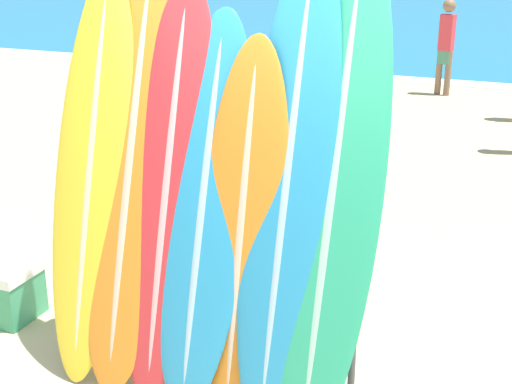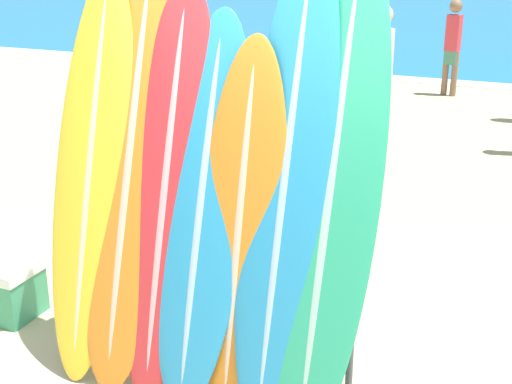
{
  "view_description": "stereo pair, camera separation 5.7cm",
  "coord_description": "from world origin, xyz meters",
  "px_view_note": "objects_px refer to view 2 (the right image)",
  "views": [
    {
      "loc": [
        1.5,
        -2.94,
        2.56
      ],
      "look_at": [
        -0.17,
        1.15,
        0.97
      ],
      "focal_mm": 50.0,
      "sensor_mm": 36.0,
      "label": 1
    },
    {
      "loc": [
        1.55,
        -2.92,
        2.56
      ],
      "look_at": [
        -0.17,
        1.15,
        0.97
      ],
      "focal_mm": 50.0,
      "sensor_mm": 36.0,
      "label": 2
    }
  ],
  "objects_px": {
    "surfboard_slot_4": "(240,231)",
    "surfboard_slot_6": "(330,198)",
    "surfboard_slot_3": "(202,214)",
    "surfboard_slot_1": "(130,173)",
    "person_near_water": "(453,44)",
    "person_far_right": "(379,74)",
    "surfboard_slot_5": "(286,190)",
    "surfboard_slot_2": "(167,193)",
    "surfboard_rack": "(203,309)",
    "surfboard_slot_0": "(92,177)",
    "cooler_box": "(3,288)"
  },
  "relations": [
    {
      "from": "surfboard_rack",
      "to": "surfboard_slot_2",
      "type": "height_order",
      "value": "surfboard_slot_2"
    },
    {
      "from": "surfboard_slot_2",
      "to": "surfboard_slot_4",
      "type": "height_order",
      "value": "surfboard_slot_2"
    },
    {
      "from": "surfboard_rack",
      "to": "cooler_box",
      "type": "distance_m",
      "value": 1.74
    },
    {
      "from": "person_near_water",
      "to": "surfboard_slot_5",
      "type": "bearing_deg",
      "value": -70.54
    },
    {
      "from": "person_near_water",
      "to": "cooler_box",
      "type": "xyz_separation_m",
      "value": [
        -1.77,
        -8.85,
        -0.66
      ]
    },
    {
      "from": "surfboard_slot_4",
      "to": "surfboard_slot_5",
      "type": "height_order",
      "value": "surfboard_slot_5"
    },
    {
      "from": "surfboard_slot_3",
      "to": "cooler_box",
      "type": "distance_m",
      "value": 1.95
    },
    {
      "from": "surfboard_slot_2",
      "to": "surfboard_slot_3",
      "type": "bearing_deg",
      "value": -6.29
    },
    {
      "from": "surfboard_slot_3",
      "to": "person_far_right",
      "type": "relative_size",
      "value": 1.22
    },
    {
      "from": "surfboard_slot_2",
      "to": "surfboard_slot_1",
      "type": "bearing_deg",
      "value": 173.6
    },
    {
      "from": "surfboard_slot_0",
      "to": "surfboard_slot_3",
      "type": "bearing_deg",
      "value": -2.32
    },
    {
      "from": "surfboard_slot_3",
      "to": "cooler_box",
      "type": "xyz_separation_m",
      "value": [
        -1.71,
        0.19,
        -0.9
      ]
    },
    {
      "from": "surfboard_slot_6",
      "to": "surfboard_slot_1",
      "type": "bearing_deg",
      "value": -179.21
    },
    {
      "from": "surfboard_slot_2",
      "to": "person_near_water",
      "type": "relative_size",
      "value": 1.49
    },
    {
      "from": "surfboard_slot_6",
      "to": "surfboard_slot_2",
      "type": "bearing_deg",
      "value": -177.28
    },
    {
      "from": "surfboard_slot_3",
      "to": "surfboard_slot_1",
      "type": "bearing_deg",
      "value": 173.65
    },
    {
      "from": "surfboard_slot_4",
      "to": "surfboard_slot_5",
      "type": "relative_size",
      "value": 0.81
    },
    {
      "from": "surfboard_slot_3",
      "to": "person_far_right",
      "type": "height_order",
      "value": "surfboard_slot_3"
    },
    {
      "from": "surfboard_slot_4",
      "to": "person_far_right",
      "type": "bearing_deg",
      "value": 95.35
    },
    {
      "from": "surfboard_rack",
      "to": "person_far_right",
      "type": "xyz_separation_m",
      "value": [
        -0.24,
        5.18,
        0.48
      ]
    },
    {
      "from": "surfboard_rack",
      "to": "surfboard_slot_6",
      "type": "height_order",
      "value": "surfboard_slot_6"
    },
    {
      "from": "surfboard_slot_4",
      "to": "person_near_water",
      "type": "distance_m",
      "value": 9.07
    },
    {
      "from": "surfboard_slot_1",
      "to": "person_near_water",
      "type": "height_order",
      "value": "surfboard_slot_1"
    },
    {
      "from": "person_near_water",
      "to": "surfboard_slot_2",
      "type": "bearing_deg",
      "value": -75.04
    },
    {
      "from": "surfboard_slot_6",
      "to": "person_near_water",
      "type": "distance_m",
      "value": 9.01
    },
    {
      "from": "surfboard_slot_3",
      "to": "surfboard_slot_4",
      "type": "xyz_separation_m",
      "value": [
        0.24,
        -0.02,
        -0.06
      ]
    },
    {
      "from": "surfboard_slot_0",
      "to": "surfboard_slot_2",
      "type": "bearing_deg",
      "value": -0.47
    },
    {
      "from": "person_near_water",
      "to": "surfboard_slot_1",
      "type": "bearing_deg",
      "value": -76.66
    },
    {
      "from": "surfboard_slot_4",
      "to": "surfboard_slot_3",
      "type": "bearing_deg",
      "value": 175.45
    },
    {
      "from": "surfboard_slot_3",
      "to": "surfboard_slot_2",
      "type": "bearing_deg",
      "value": 173.71
    },
    {
      "from": "surfboard_slot_2",
      "to": "surfboard_slot_3",
      "type": "xyz_separation_m",
      "value": [
        0.24,
        -0.03,
        -0.08
      ]
    },
    {
      "from": "surfboard_slot_3",
      "to": "cooler_box",
      "type": "relative_size",
      "value": 4.38
    },
    {
      "from": "person_near_water",
      "to": "surfboard_slot_3",
      "type": "bearing_deg",
      "value": -73.53
    },
    {
      "from": "surfboard_rack",
      "to": "surfboard_slot_2",
      "type": "xyz_separation_m",
      "value": [
        -0.23,
        0.04,
        0.68
      ]
    },
    {
      "from": "surfboard_slot_4",
      "to": "cooler_box",
      "type": "height_order",
      "value": "surfboard_slot_4"
    },
    {
      "from": "surfboard_slot_2",
      "to": "surfboard_slot_6",
      "type": "height_order",
      "value": "surfboard_slot_6"
    },
    {
      "from": "surfboard_slot_1",
      "to": "person_far_right",
      "type": "xyz_separation_m",
      "value": [
        0.25,
        5.11,
        -0.27
      ]
    },
    {
      "from": "surfboard_slot_1",
      "to": "surfboard_slot_4",
      "type": "relative_size",
      "value": 1.21
    },
    {
      "from": "surfboard_slot_1",
      "to": "surfboard_slot_4",
      "type": "height_order",
      "value": "surfboard_slot_1"
    },
    {
      "from": "surfboard_slot_3",
      "to": "person_far_right",
      "type": "xyz_separation_m",
      "value": [
        -0.25,
        5.16,
        -0.11
      ]
    },
    {
      "from": "surfboard_slot_4",
      "to": "person_far_right",
      "type": "xyz_separation_m",
      "value": [
        -0.49,
        5.18,
        -0.05
      ]
    },
    {
      "from": "surfboard_slot_0",
      "to": "surfboard_slot_5",
      "type": "height_order",
      "value": "surfboard_slot_5"
    },
    {
      "from": "surfboard_slot_0",
      "to": "surfboard_slot_4",
      "type": "height_order",
      "value": "surfboard_slot_0"
    },
    {
      "from": "surfboard_slot_1",
      "to": "surfboard_slot_6",
      "type": "distance_m",
      "value": 1.21
    },
    {
      "from": "surfboard_slot_4",
      "to": "surfboard_slot_5",
      "type": "distance_m",
      "value": 0.35
    },
    {
      "from": "surfboard_slot_0",
      "to": "surfboard_slot_2",
      "type": "distance_m",
      "value": 0.51
    },
    {
      "from": "surfboard_slot_2",
      "to": "surfboard_slot_3",
      "type": "distance_m",
      "value": 0.25
    },
    {
      "from": "cooler_box",
      "to": "surfboard_slot_1",
      "type": "bearing_deg",
      "value": -6.46
    },
    {
      "from": "surfboard_slot_1",
      "to": "person_near_water",
      "type": "relative_size",
      "value": 1.59
    },
    {
      "from": "surfboard_slot_4",
      "to": "surfboard_slot_6",
      "type": "bearing_deg",
      "value": 10.77
    }
  ]
}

